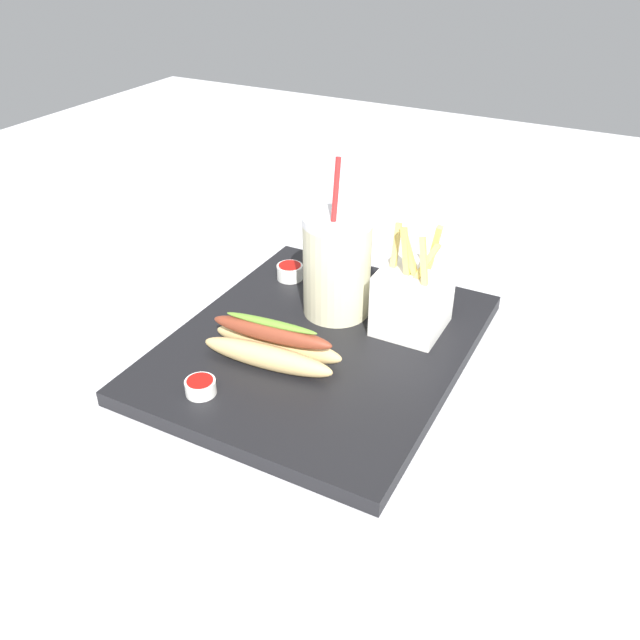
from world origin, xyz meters
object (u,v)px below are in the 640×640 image
object	(u,v)px
soda_cup	(337,266)
fries_basket	(413,298)
ketchup_cup_1	(290,271)
hot_dog_1	(272,346)
ketchup_cup_2	(200,386)

from	to	relation	value
soda_cup	fries_basket	size ratio (longest dim) A/B	1.41
fries_basket	ketchup_cup_1	distance (m)	0.22
hot_dog_1	soda_cup	bearing A→B (deg)	173.27
hot_dog_1	ketchup_cup_2	world-z (taller)	hot_dog_1
hot_dog_1	ketchup_cup_2	distance (m)	0.10
ketchup_cup_1	ketchup_cup_2	world-z (taller)	ketchup_cup_1
ketchup_cup_1	fries_basket	bearing A→B (deg)	78.53
hot_dog_1	fries_basket	bearing A→B (deg)	140.68
fries_basket	hot_dog_1	bearing A→B (deg)	-39.32
soda_cup	hot_dog_1	world-z (taller)	soda_cup
soda_cup	hot_dog_1	size ratio (longest dim) A/B	1.24
fries_basket	ketchup_cup_1	world-z (taller)	fries_basket
soda_cup	ketchup_cup_1	bearing A→B (deg)	-116.29
soda_cup	hot_dog_1	distance (m)	0.15
fries_basket	ketchup_cup_1	size ratio (longest dim) A/B	3.98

